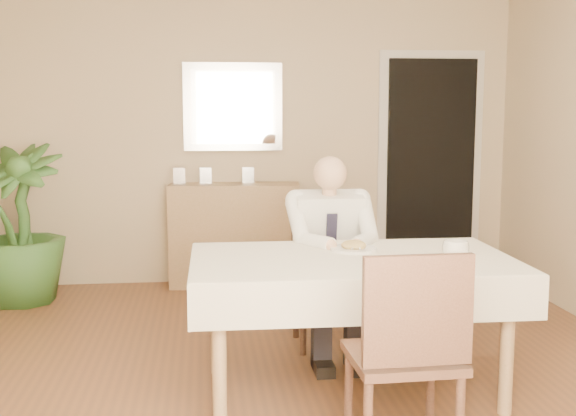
{
  "coord_description": "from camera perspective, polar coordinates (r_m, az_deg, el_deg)",
  "views": [
    {
      "loc": [
        -0.5,
        -3.88,
        1.54
      ],
      "look_at": [
        0.0,
        0.35,
        0.95
      ],
      "focal_mm": 45.0,
      "sensor_mm": 36.0,
      "label": 1
    }
  ],
  "objects": [
    {
      "name": "plate",
      "position": [
        4.04,
        5.2,
        -3.25
      ],
      "size": [
        0.26,
        0.26,
        0.02
      ],
      "primitive_type": "cylinder",
      "color": "white",
      "rests_on": "dining_table"
    },
    {
      "name": "photo_frame_center",
      "position": [
        6.26,
        -6.53,
        2.56
      ],
      "size": [
        0.1,
        0.02,
        0.14
      ],
      "primitive_type": "cube",
      "color": "silver",
      "rests_on": "sideboard"
    },
    {
      "name": "room",
      "position": [
        3.91,
        0.6,
        4.38
      ],
      "size": [
        5.0,
        5.02,
        2.6
      ],
      "color": "brown",
      "rests_on": "ground"
    },
    {
      "name": "mirror",
      "position": [
        6.35,
        -4.37,
        7.97
      ],
      "size": [
        0.86,
        0.04,
        0.76
      ],
      "color": "silver",
      "rests_on": "room"
    },
    {
      "name": "sideboard",
      "position": [
        6.3,
        -4.21,
        -2.12
      ],
      "size": [
        1.15,
        0.49,
        0.89
      ],
      "primitive_type": "cube",
      "rotation": [
        0.0,
        0.0,
        -0.1
      ],
      "color": "#9D7C58",
      "rests_on": "ground"
    },
    {
      "name": "doorway",
      "position": [
        6.68,
        11.16,
        3.12
      ],
      "size": [
        0.96,
        0.07,
        2.1
      ],
      "color": "silver",
      "rests_on": "ground"
    },
    {
      "name": "coffee_mug",
      "position": [
        3.85,
        13.1,
        -3.31
      ],
      "size": [
        0.18,
        0.18,
        0.11
      ],
      "primitive_type": "imported",
      "rotation": [
        0.0,
        0.0,
        -0.4
      ],
      "color": "white",
      "rests_on": "dining_table"
    },
    {
      "name": "photo_frame_right",
      "position": [
        6.27,
        -3.17,
        2.6
      ],
      "size": [
        0.1,
        0.02,
        0.14
      ],
      "primitive_type": "cube",
      "color": "silver",
      "rests_on": "sideboard"
    },
    {
      "name": "potted_palm",
      "position": [
        6.08,
        -20.47,
        -1.21
      ],
      "size": [
        0.9,
        0.9,
        1.26
      ],
      "primitive_type": "imported",
      "rotation": [
        0.0,
        0.0,
        -0.33
      ],
      "color": "#315D25",
      "rests_on": "ground"
    },
    {
      "name": "chair_far",
      "position": [
        4.77,
        2.89,
        -4.91
      ],
      "size": [
        0.44,
        0.44,
        0.86
      ],
      "rotation": [
        0.0,
        0.0,
        0.08
      ],
      "color": "#492E20",
      "rests_on": "ground"
    },
    {
      "name": "seated_man",
      "position": [
        4.45,
        3.52,
        -3.11
      ],
      "size": [
        0.48,
        0.72,
        1.24
      ],
      "color": "white",
      "rests_on": "ground"
    },
    {
      "name": "dining_table",
      "position": [
        3.89,
        5.08,
        -5.11
      ],
      "size": [
        1.73,
        1.04,
        0.75
      ],
      "rotation": [
        0.0,
        0.0,
        -0.01
      ],
      "color": "#9D7C58",
      "rests_on": "ground"
    },
    {
      "name": "window",
      "position": [
        1.49,
        12.84,
        4.17
      ],
      "size": [
        1.34,
        0.04,
        1.44
      ],
      "color": "silver",
      "rests_on": "room"
    },
    {
      "name": "food",
      "position": [
        4.04,
        5.21,
        -2.94
      ],
      "size": [
        0.14,
        0.14,
        0.06
      ],
      "primitive_type": "ellipsoid",
      "color": "olive",
      "rests_on": "dining_table"
    },
    {
      "name": "fork",
      "position": [
        3.98,
        4.82,
        -3.19
      ],
      "size": [
        0.01,
        0.13,
        0.01
      ],
      "primitive_type": "cylinder",
      "rotation": [
        1.57,
        0.0,
        0.0
      ],
      "color": "silver",
      "rests_on": "dining_table"
    },
    {
      "name": "knife",
      "position": [
        3.99,
        5.95,
        -3.15
      ],
      "size": [
        0.01,
        0.13,
        0.01
      ],
      "primitive_type": "cylinder",
      "rotation": [
        1.57,
        0.0,
        0.0
      ],
      "color": "silver",
      "rests_on": "dining_table"
    },
    {
      "name": "photo_frame_left",
      "position": [
        6.26,
        -8.59,
        2.52
      ],
      "size": [
        0.1,
        0.02,
        0.14
      ],
      "primitive_type": "cube",
      "color": "silver",
      "rests_on": "sideboard"
    },
    {
      "name": "chair_near",
      "position": [
        3.13,
        9.5,
        -10.75
      ],
      "size": [
        0.47,
        0.47,
        0.96
      ],
      "rotation": [
        0.0,
        0.0,
        0.03
      ],
      "color": "#492E20",
      "rests_on": "ground"
    }
  ]
}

